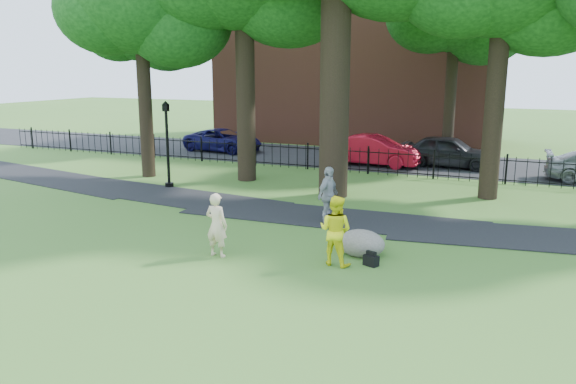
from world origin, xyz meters
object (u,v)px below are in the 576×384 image
at_px(lamppost, 167,146).
at_px(red_sedan, 374,150).
at_px(boulder, 361,241).
at_px(man, 335,230).
at_px(woman, 217,225).

distance_m(lamppost, red_sedan, 10.66).
relative_size(boulder, red_sedan, 0.27).
bearing_deg(man, lamppost, -24.98).
xyz_separation_m(boulder, red_sedan, (-3.27, 13.59, 0.40)).
distance_m(man, lamppost, 11.12).
height_order(man, lamppost, lamppost).
bearing_deg(lamppost, boulder, -35.82).
height_order(woman, lamppost, lamppost).
height_order(man, boulder, man).
xyz_separation_m(man, lamppost, (-9.26, 6.10, 0.85)).
distance_m(boulder, red_sedan, 13.98).
distance_m(man, boulder, 1.18).
height_order(woman, red_sedan, woman).
bearing_deg(red_sedan, lamppost, 145.24).
xyz_separation_m(woman, boulder, (3.43, 1.61, -0.48)).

